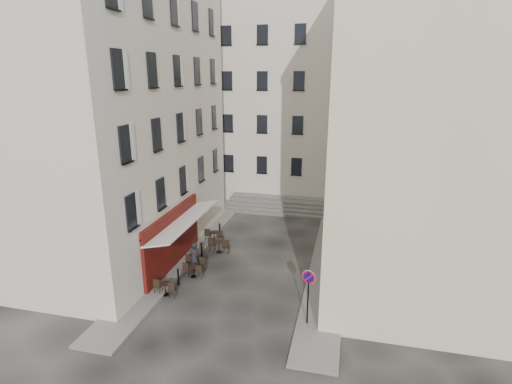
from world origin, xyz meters
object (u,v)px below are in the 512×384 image
(no_parking_sign, at_px, (308,287))
(pedestrian, at_px, (194,258))
(bistro_table_b, at_px, (193,270))
(bistro_table_a, at_px, (165,288))

(no_parking_sign, distance_m, pedestrian, 7.78)
(pedestrian, bearing_deg, bistro_table_b, 61.28)
(bistro_table_a, height_order, pedestrian, pedestrian)
(bistro_table_a, xyz_separation_m, pedestrian, (0.53, 2.66, 0.50))
(bistro_table_a, relative_size, pedestrian, 0.66)
(bistro_table_a, bearing_deg, no_parking_sign, -6.56)
(no_parking_sign, xyz_separation_m, bistro_table_a, (-7.40, 0.85, -1.50))
(bistro_table_b, distance_m, pedestrian, 0.75)
(bistro_table_a, bearing_deg, pedestrian, 78.82)
(bistro_table_a, height_order, bistro_table_b, bistro_table_a)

